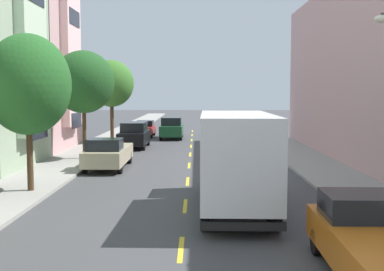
# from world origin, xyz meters

# --- Properties ---
(ground_plane) EXTENTS (160.00, 160.00, 0.00)m
(ground_plane) POSITION_xyz_m (0.00, 30.00, 0.00)
(ground_plane) COLOR #424244
(sidewalk_left) EXTENTS (3.20, 120.00, 0.14)m
(sidewalk_left) POSITION_xyz_m (-7.10, 28.00, 0.07)
(sidewalk_left) COLOR #99968E
(sidewalk_left) RESTS_ON ground_plane
(sidewalk_right) EXTENTS (3.20, 120.00, 0.14)m
(sidewalk_right) POSITION_xyz_m (7.10, 28.00, 0.07)
(sidewalk_right) COLOR #99968E
(sidewalk_right) RESTS_ON ground_plane
(lane_centerline_dashes) EXTENTS (0.14, 47.20, 0.01)m
(lane_centerline_dashes) POSITION_xyz_m (0.00, 24.50, 0.00)
(lane_centerline_dashes) COLOR yellow
(lane_centerline_dashes) RESTS_ON ground_plane
(street_tree_second) EXTENTS (3.46, 3.46, 6.37)m
(street_tree_second) POSITION_xyz_m (-6.40, 14.15, 4.46)
(street_tree_second) COLOR #47331E
(street_tree_second) RESTS_ON sidewalk_left
(street_tree_third) EXTENTS (3.71, 3.71, 6.52)m
(street_tree_third) POSITION_xyz_m (-6.40, 24.01, 4.77)
(street_tree_third) COLOR #47331E
(street_tree_third) RESTS_ON sidewalk_left
(street_tree_farthest) EXTENTS (3.57, 3.57, 6.60)m
(street_tree_farthest) POSITION_xyz_m (-6.40, 33.86, 4.84)
(street_tree_farthest) COLOR #47331E
(street_tree_farthest) RESTS_ON sidewalk_left
(delivery_box_truck) EXTENTS (2.57, 8.03, 3.44)m
(delivery_box_truck) POSITION_xyz_m (1.79, 11.36, 1.94)
(delivery_box_truck) COLOR white
(delivery_box_truck) RESTS_ON ground_plane
(parked_pickup_champagne) EXTENTS (2.00, 5.30, 1.73)m
(parked_pickup_champagne) POSITION_xyz_m (-4.40, 20.79, 0.83)
(parked_pickup_champagne) COLOR tan
(parked_pickup_champagne) RESTS_ON ground_plane
(parked_pickup_orange) EXTENTS (2.13, 5.35, 1.73)m
(parked_pickup_orange) POSITION_xyz_m (4.35, 4.95, 0.83)
(parked_pickup_orange) COLOR orange
(parked_pickup_orange) RESTS_ON ground_plane
(parked_hatchback_sky) EXTENTS (1.84, 4.04, 1.50)m
(parked_hatchback_sky) POSITION_xyz_m (4.23, 39.34, 0.76)
(parked_hatchback_sky) COLOR #7A9EC6
(parked_hatchback_sky) RESTS_ON ground_plane
(parked_suv_black) EXTENTS (1.99, 4.81, 1.93)m
(parked_suv_black) POSITION_xyz_m (-4.23, 30.91, 0.99)
(parked_suv_black) COLOR black
(parked_suv_black) RESTS_ON ground_plane
(parked_hatchback_red) EXTENTS (1.79, 4.02, 1.50)m
(parked_hatchback_red) POSITION_xyz_m (-4.44, 40.24, 0.76)
(parked_hatchback_red) COLOR #AD1E1E
(parked_hatchback_red) RESTS_ON ground_plane
(moving_forest_sedan) EXTENTS (1.95, 4.80, 1.93)m
(moving_forest_sedan) POSITION_xyz_m (-1.80, 38.24, 0.99)
(moving_forest_sedan) COLOR #194C28
(moving_forest_sedan) RESTS_ON ground_plane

